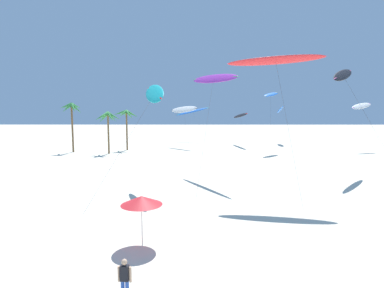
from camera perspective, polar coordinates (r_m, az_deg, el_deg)
palm_tree_0 at (r=54.35m, az=-21.79°, el=5.90°), size 3.82×3.71×8.30m
palm_tree_1 at (r=50.29m, az=-15.66°, el=4.76°), size 4.25×4.47×6.84m
palm_tree_2 at (r=54.47m, az=-12.29°, el=5.25°), size 4.58×4.44×7.14m
flying_kite_0 at (r=36.24m, az=26.67°, el=11.63°), size 6.31×8.96×12.01m
flying_kite_1 at (r=57.64m, az=-1.58°, el=6.57°), size 5.84×9.68×8.10m
flying_kite_2 at (r=66.73m, az=16.35°, el=6.25°), size 3.21×10.85×8.36m
flying_kite_3 at (r=31.72m, az=4.05°, el=12.23°), size 4.81×11.87×10.94m
flying_kite_4 at (r=59.98m, az=29.39°, el=6.29°), size 4.54×9.11×8.71m
flying_kite_5 at (r=68.76m, az=0.04°, el=6.18°), size 7.64×10.66×8.06m
flying_kite_6 at (r=26.62m, az=-7.16°, el=9.49°), size 5.49×9.77×9.73m
flying_kite_7 at (r=52.04m, az=14.71°, el=9.04°), size 3.79×9.52×10.31m
flying_kite_8 at (r=61.21m, az=9.13°, el=5.34°), size 2.36×9.41×6.90m
flying_kite_9 at (r=24.99m, az=15.56°, el=15.01°), size 7.51×4.60×11.32m
person_near_left at (r=11.96m, az=-12.61°, el=-23.65°), size 0.51×0.23×1.64m
beach_umbrella at (r=15.62m, az=-9.53°, el=-10.48°), size 2.11×2.11×2.59m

